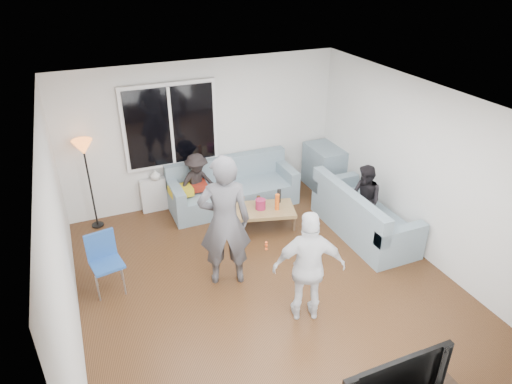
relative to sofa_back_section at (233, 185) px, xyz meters
name	(u,v)px	position (x,y,z in m)	size (l,w,h in m)	color
floor	(266,284)	(-0.35, -2.27, -0.45)	(5.00, 5.50, 0.04)	#56351C
ceiling	(268,104)	(-0.35, -2.27, 2.20)	(5.00, 5.50, 0.04)	white
wall_back	(204,133)	(-0.35, 0.50, 0.88)	(5.00, 0.04, 2.60)	silver
wall_front	(408,360)	(-0.35, -5.04, 0.88)	(5.00, 0.04, 2.60)	silver
wall_left	(59,247)	(-2.87, -2.27, 0.88)	(0.04, 5.50, 2.60)	silver
wall_right	(422,171)	(2.17, -2.27, 0.88)	(0.04, 5.50, 2.60)	silver
window_frame	(171,125)	(-0.95, 0.42, 1.12)	(1.62, 0.06, 1.47)	white
window_glass	(171,126)	(-0.95, 0.38, 1.12)	(1.50, 0.02, 1.35)	black
window_mullion	(171,126)	(-0.95, 0.37, 1.12)	(0.05, 0.03, 1.35)	white
radiator	(177,191)	(-0.95, 0.38, -0.11)	(1.30, 0.12, 0.62)	silver
potted_plant	(196,164)	(-0.57, 0.35, 0.36)	(0.18, 0.15, 0.33)	#3E712D
vase	(155,175)	(-1.32, 0.35, 0.29)	(0.18, 0.18, 0.19)	silver
sofa_back_section	(233,185)	(0.00, 0.00, 0.00)	(2.30, 0.85, 0.85)	gray
sofa_right_section	(365,210)	(1.67, -1.70, 0.00)	(0.85, 2.00, 0.85)	gray
sofa_corner	(331,166)	(2.05, 0.00, 0.00)	(0.85, 0.85, 0.85)	gray
cushion_yellow	(181,191)	(-0.97, -0.02, 0.09)	(0.38, 0.32, 0.14)	gold
cushion_red	(196,186)	(-0.68, 0.06, 0.09)	(0.36, 0.30, 0.13)	maroon
coffee_table	(261,219)	(0.14, -0.95, -0.22)	(1.10, 0.60, 0.40)	#977A49
pitcher	(261,204)	(0.13, -0.95, 0.06)	(0.17, 0.17, 0.17)	#9C1C46
side_chair	(107,265)	(-2.40, -1.58, 0.01)	(0.40, 0.40, 0.86)	#234E99
floor_lamp	(90,185)	(-2.40, 0.24, 0.36)	(0.32, 0.32, 1.56)	orange
player_left	(225,222)	(-0.84, -1.98, 0.55)	(0.71, 0.46, 1.94)	#4A494E
player_right	(309,267)	(-0.13, -3.06, 0.34)	(0.90, 0.37, 1.53)	silver
spectator_right	(365,200)	(1.67, -1.66, 0.17)	(0.58, 0.45, 1.19)	black
spectator_back	(197,184)	(-0.66, 0.03, 0.14)	(0.73, 0.42, 1.12)	black
television	(388,377)	(-0.25, -4.77, 0.34)	(1.13, 0.15, 0.65)	black
bottle_e	(279,196)	(0.51, -0.86, 0.10)	(0.07, 0.07, 0.24)	black
bottle_a	(242,203)	(-0.15, -0.83, 0.09)	(0.07, 0.07, 0.22)	#F95C0E
bottle_d	(277,202)	(0.38, -1.07, 0.11)	(0.07, 0.07, 0.28)	#FF6016
bottle_c	(259,201)	(0.15, -0.83, 0.06)	(0.07, 0.07, 0.17)	black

